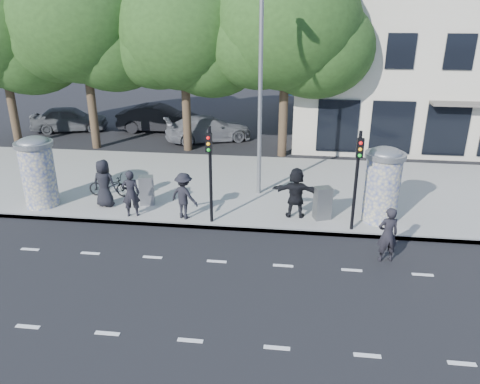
# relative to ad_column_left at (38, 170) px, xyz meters

# --- Properties ---
(ground) EXTENTS (120.00, 120.00, 0.00)m
(ground) POSITION_rel_ad_column_left_xyz_m (7.20, -4.50, -1.54)
(ground) COLOR black
(ground) RESTS_ON ground
(sidewalk) EXTENTS (40.00, 8.00, 0.15)m
(sidewalk) POSITION_rel_ad_column_left_xyz_m (7.20, 3.00, -1.46)
(sidewalk) COLOR gray
(sidewalk) RESTS_ON ground
(curb) EXTENTS (40.00, 0.10, 0.16)m
(curb) POSITION_rel_ad_column_left_xyz_m (7.20, -0.95, -1.46)
(curb) COLOR slate
(curb) RESTS_ON ground
(lane_dash_near) EXTENTS (32.00, 0.12, 0.01)m
(lane_dash_near) POSITION_rel_ad_column_left_xyz_m (7.20, -6.70, -1.53)
(lane_dash_near) COLOR silver
(lane_dash_near) RESTS_ON ground
(lane_dash_far) EXTENTS (32.00, 0.12, 0.01)m
(lane_dash_far) POSITION_rel_ad_column_left_xyz_m (7.20, -3.10, -1.53)
(lane_dash_far) COLOR silver
(lane_dash_far) RESTS_ON ground
(ad_column_left) EXTENTS (1.36, 1.36, 2.65)m
(ad_column_left) POSITION_rel_ad_column_left_xyz_m (0.00, 0.00, 0.00)
(ad_column_left) COLOR beige
(ad_column_left) RESTS_ON sidewalk
(ad_column_right) EXTENTS (1.36, 1.36, 2.65)m
(ad_column_right) POSITION_rel_ad_column_left_xyz_m (12.40, 0.20, 0.00)
(ad_column_right) COLOR beige
(ad_column_right) RESTS_ON sidewalk
(traffic_pole_near) EXTENTS (0.22, 0.31, 3.40)m
(traffic_pole_near) POSITION_rel_ad_column_left_xyz_m (6.60, -0.71, 0.69)
(traffic_pole_near) COLOR black
(traffic_pole_near) RESTS_ON sidewalk
(traffic_pole_far) EXTENTS (0.22, 0.31, 3.40)m
(traffic_pole_far) POSITION_rel_ad_column_left_xyz_m (11.40, -0.71, 0.69)
(traffic_pole_far) COLOR black
(traffic_pole_far) RESTS_ON sidewalk
(street_lamp) EXTENTS (0.25, 0.93, 8.00)m
(street_lamp) POSITION_rel_ad_column_left_xyz_m (8.00, 2.13, 3.26)
(street_lamp) COLOR slate
(street_lamp) RESTS_ON sidewalk
(tree_mid_left) EXTENTS (7.20, 7.20, 9.57)m
(tree_mid_left) POSITION_rel_ad_column_left_xyz_m (-1.30, 8.00, 4.96)
(tree_mid_left) COLOR #38281C
(tree_mid_left) RESTS_ON ground
(tree_near_left) EXTENTS (6.80, 6.80, 8.97)m
(tree_near_left) POSITION_rel_ad_column_left_xyz_m (3.70, 8.20, 4.53)
(tree_near_left) COLOR #38281C
(tree_near_left) RESTS_ON ground
(tree_center) EXTENTS (7.00, 7.00, 9.30)m
(tree_center) POSITION_rel_ad_column_left_xyz_m (8.70, 7.80, 4.77)
(tree_center) COLOR #38281C
(tree_center) RESTS_ON ground
(building) EXTENTS (20.30, 15.85, 12.00)m
(building) POSITION_rel_ad_column_left_xyz_m (19.20, 15.49, 4.46)
(building) COLOR beige
(building) RESTS_ON ground
(ped_a) EXTENTS (0.95, 0.68, 1.81)m
(ped_a) POSITION_rel_ad_column_left_xyz_m (2.42, 0.19, -0.48)
(ped_a) COLOR black
(ped_a) RESTS_ON sidewalk
(ped_b) EXTENTS (0.72, 0.59, 1.72)m
(ped_b) POSITION_rel_ad_column_left_xyz_m (3.69, -0.53, -0.53)
(ped_b) COLOR black
(ped_b) RESTS_ON sidewalk
(ped_d) EXTENTS (1.24, 1.01, 1.68)m
(ped_d) POSITION_rel_ad_column_left_xyz_m (5.60, -0.48, -0.55)
(ped_d) COLOR black
(ped_d) RESTS_ON sidewalk
(ped_f) EXTENTS (1.70, 0.61, 1.83)m
(ped_f) POSITION_rel_ad_column_left_xyz_m (9.48, 0.13, -0.47)
(ped_f) COLOR black
(ped_f) RESTS_ON sidewalk
(man_road) EXTENTS (0.71, 0.55, 1.74)m
(man_road) POSITION_rel_ad_column_left_xyz_m (12.24, -2.39, -0.67)
(man_road) COLOR black
(man_road) RESTS_ON ground
(bicycle) EXTENTS (0.61, 1.68, 0.87)m
(bicycle) POSITION_rel_ad_column_left_xyz_m (2.20, 1.13, -0.95)
(bicycle) COLOR black
(bicycle) RESTS_ON sidewalk
(cabinet_left) EXTENTS (0.61, 0.50, 1.11)m
(cabinet_left) POSITION_rel_ad_column_left_xyz_m (3.90, 0.56, -0.83)
(cabinet_left) COLOR slate
(cabinet_left) RESTS_ON sidewalk
(cabinet_right) EXTENTS (0.67, 0.58, 1.18)m
(cabinet_right) POSITION_rel_ad_column_left_xyz_m (10.43, 0.07, -0.80)
(cabinet_right) COLOR #5C5F60
(cabinet_right) RESTS_ON sidewalk
(car_left) EXTENTS (2.93, 4.75, 1.51)m
(car_left) POSITION_rel_ad_column_left_xyz_m (-4.32, 11.22, -0.78)
(car_left) COLOR #4C4F53
(car_left) RESTS_ON ground
(car_mid) EXTENTS (1.77, 4.88, 1.60)m
(car_mid) POSITION_rel_ad_column_left_xyz_m (1.09, 11.81, -0.74)
(car_mid) COLOR black
(car_mid) RESTS_ON ground
(car_right) EXTENTS (3.73, 5.21, 1.40)m
(car_right) POSITION_rel_ad_column_left_xyz_m (4.46, 10.09, -0.84)
(car_right) COLOR slate
(car_right) RESTS_ON ground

